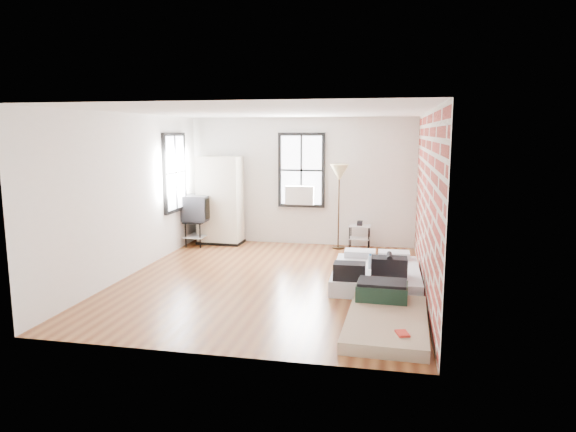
% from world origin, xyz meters
% --- Properties ---
extents(ground, '(6.00, 6.00, 0.00)m').
position_xyz_m(ground, '(0.00, 0.00, 0.00)').
color(ground, brown).
rests_on(ground, ground).
extents(room_shell, '(5.02, 6.02, 2.80)m').
position_xyz_m(room_shell, '(0.23, 0.36, 1.74)').
color(room_shell, silver).
rests_on(room_shell, ground).
extents(mattress_main, '(1.44, 1.93, 0.61)m').
position_xyz_m(mattress_main, '(1.75, 0.20, 0.17)').
color(mattress_main, silver).
rests_on(mattress_main, ground).
extents(mattress_bare, '(1.07, 1.94, 0.41)m').
position_xyz_m(mattress_bare, '(1.93, -1.62, 0.12)').
color(mattress_bare, tan).
rests_on(mattress_bare, ground).
extents(wardrobe, '(1.01, 0.60, 1.95)m').
position_xyz_m(wardrobe, '(-1.78, 2.65, 0.97)').
color(wardrobe, black).
rests_on(wardrobe, ground).
extents(side_table, '(0.46, 0.38, 0.60)m').
position_xyz_m(side_table, '(1.32, 2.72, 0.40)').
color(side_table, black).
rests_on(side_table, ground).
extents(floor_lamp, '(0.39, 0.39, 1.81)m').
position_xyz_m(floor_lamp, '(0.87, 2.65, 1.56)').
color(floor_lamp, '#312010').
rests_on(floor_lamp, ground).
extents(tv_stand, '(0.56, 0.79, 1.11)m').
position_xyz_m(tv_stand, '(-2.21, 2.40, 0.80)').
color(tv_stand, black).
rests_on(tv_stand, ground).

